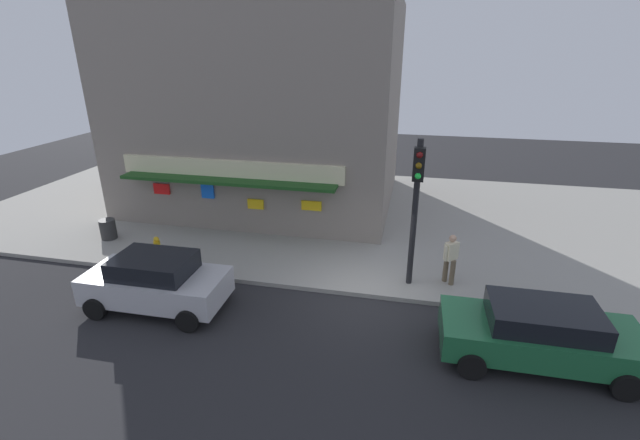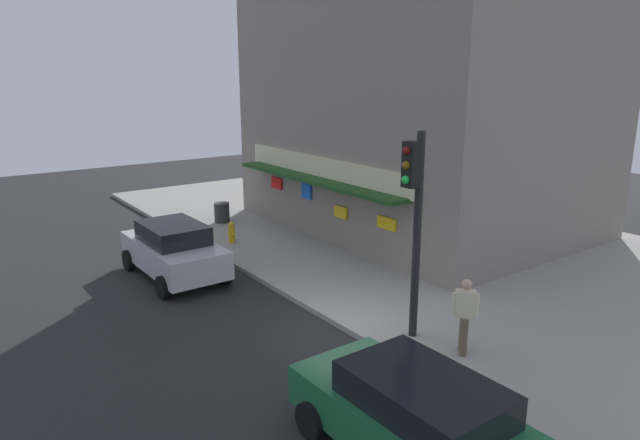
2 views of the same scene
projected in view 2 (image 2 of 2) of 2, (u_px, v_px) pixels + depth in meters
name	position (u px, v px, depth m)	size (l,w,h in m)	color
ground_plane	(342.00, 331.00, 13.31)	(54.68, 54.68, 0.00)	#232326
sidewalk	(516.00, 271.00, 17.07)	(36.45, 13.35, 0.15)	gray
corner_building	(420.00, 108.00, 21.14)	(11.76, 9.69, 8.86)	gray
traffic_light	(414.00, 209.00, 11.96)	(0.32, 0.58, 4.58)	black
fire_hydrant	(232.00, 233.00, 19.58)	(0.47, 0.23, 0.74)	gold
trash_can	(222.00, 213.00, 22.25)	(0.59, 0.59, 0.77)	#2D2D2D
pedestrian	(465.00, 313.00, 11.75)	(0.46, 0.46, 1.64)	brown
parked_car_green	(422.00, 422.00, 8.52)	(4.56, 2.09, 1.53)	#1E6038
parked_car_silver	(174.00, 250.00, 16.61)	(4.02, 2.08, 1.63)	#B7B7BC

